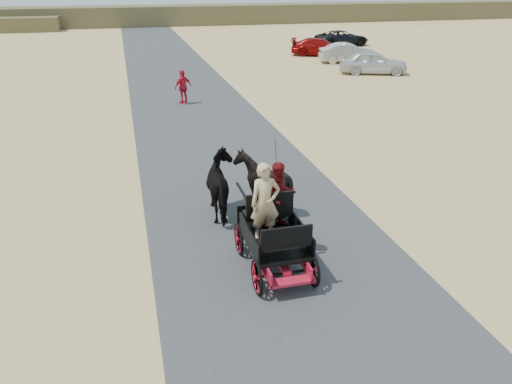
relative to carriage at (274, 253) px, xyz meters
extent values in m
plane|color=tan|center=(0.27, -1.40, -0.36)|extent=(140.00, 140.00, 0.00)
cube|color=#38383A|center=(0.27, -1.40, -0.35)|extent=(6.00, 140.00, 0.01)
cube|color=brown|center=(0.27, 60.60, 0.84)|extent=(140.00, 6.00, 2.40)
imported|color=black|center=(-0.55, 3.00, 0.49)|extent=(0.91, 2.01, 1.70)
imported|color=black|center=(0.55, 3.00, 0.49)|extent=(1.37, 1.54, 1.70)
imported|color=tan|center=(-0.20, 0.05, 1.26)|extent=(0.66, 0.43, 1.80)
imported|color=#660C0F|center=(0.30, 0.60, 1.15)|extent=(0.77, 0.60, 1.58)
imported|color=red|center=(-0.03, 16.29, 0.50)|extent=(1.09, 0.85, 1.73)
imported|color=silver|center=(13.30, 21.52, 0.40)|extent=(4.79, 3.19, 1.52)
imported|color=#B2B2B7|center=(13.61, 26.16, 0.36)|extent=(4.56, 2.32, 1.43)
imported|color=maroon|center=(12.85, 30.02, 0.33)|extent=(5.14, 3.75, 1.38)
imported|color=black|center=(17.06, 35.26, 0.33)|extent=(5.19, 2.77, 1.39)
camera|label=1|loc=(-2.86, -9.38, 5.81)|focal=35.00mm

